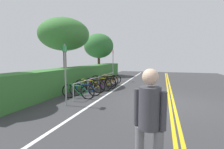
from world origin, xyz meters
TOP-DOWN VIEW (x-y plane):
  - ground_plane at (0.00, 0.00)m, footprint 32.22×12.19m
  - centre_line_yellow_inner at (0.00, -0.08)m, footprint 29.00×0.10m
  - centre_line_yellow_outer at (0.00, 0.08)m, footprint 29.00×0.10m
  - bike_lane_stripe_white at (0.00, 3.14)m, footprint 29.00×0.12m
  - bike_rack at (1.99, 4.09)m, footprint 6.03×0.05m
  - bicycle_0 at (-0.44, 4.17)m, footprint 0.46×1.68m
  - bicycle_1 at (0.19, 4.11)m, footprint 0.59×1.59m
  - bicycle_2 at (0.96, 4.22)m, footprint 0.46×1.75m
  - bicycle_3 at (1.65, 4.03)m, footprint 0.46×1.76m
  - bicycle_4 at (2.37, 3.96)m, footprint 0.46×1.75m
  - bicycle_5 at (3.02, 4.21)m, footprint 0.46×1.82m
  - bicycle_6 at (3.85, 4.14)m, footprint 0.62×1.67m
  - bicycle_7 at (4.51, 4.22)m, footprint 0.46×1.74m
  - pedestrian at (-4.85, 0.56)m, footprint 0.32×0.48m
  - sign_post_near at (-1.64, 4.05)m, footprint 0.36×0.08m
  - sign_post_far at (5.59, 4.29)m, footprint 0.36×0.10m
  - hedge_backdrop at (3.49, 5.91)m, footprint 14.98×1.14m
  - tree_mid at (2.54, 6.79)m, footprint 3.34×3.34m
  - tree_far_right at (8.98, 6.89)m, footprint 3.06×3.06m

SIDE VIEW (x-z plane):
  - ground_plane at x=0.00m, z-range -0.05..0.00m
  - centre_line_yellow_inner at x=0.00m, z-range 0.00..0.00m
  - centre_line_yellow_outer at x=0.00m, z-range 0.00..0.00m
  - bike_lane_stripe_white at x=0.00m, z-range 0.00..0.00m
  - bicycle_7 at x=4.51m, z-range -0.02..0.66m
  - bicycle_1 at x=0.19m, z-range -0.02..0.68m
  - bicycle_6 at x=3.85m, z-range -0.02..0.68m
  - bicycle_0 at x=-0.44m, z-range -0.02..0.69m
  - bicycle_4 at x=2.37m, z-range -0.02..0.70m
  - bicycle_3 at x=1.65m, z-range -0.02..0.73m
  - bicycle_5 at x=3.02m, z-range -0.02..0.74m
  - bicycle_2 at x=0.96m, z-range -0.02..0.75m
  - bike_rack at x=1.99m, z-range 0.20..0.99m
  - hedge_backdrop at x=3.49m, z-range 0.00..1.29m
  - pedestrian at x=-4.85m, z-range 0.14..1.89m
  - sign_post_near at x=-1.64m, z-range 0.24..2.67m
  - sign_post_far at x=5.59m, z-range 0.24..2.83m
  - tree_far_right at x=8.98m, z-range 0.93..5.35m
  - tree_mid at x=2.54m, z-range 1.18..5.73m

